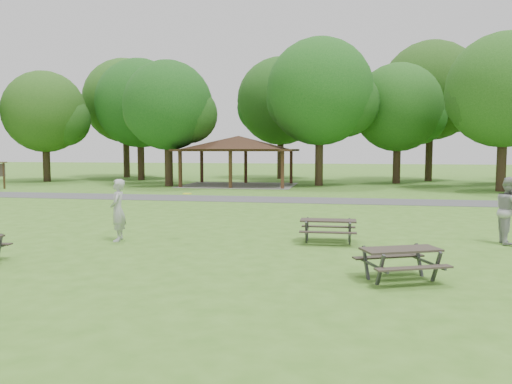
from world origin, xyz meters
name	(u,v)px	position (x,y,z in m)	size (l,w,h in m)	color
ground	(194,251)	(0.00, 0.00, 0.00)	(160.00, 160.00, 0.00)	#417621
asphalt_path	(271,200)	(0.00, 14.00, 0.01)	(120.00, 3.20, 0.02)	#47474A
pavilion	(239,145)	(-4.00, 24.00, 3.06)	(8.60, 7.01, 3.76)	#331F12
tree_row_b	(46,114)	(-20.92, 25.53, 5.67)	(7.14, 6.80, 9.28)	black
tree_row_c	(141,106)	(-13.90, 29.03, 6.54)	(8.19, 7.80, 10.67)	black
tree_row_d	(169,108)	(-8.92, 22.53, 5.77)	(6.93, 6.60, 9.27)	black
tree_row_e	(321,95)	(2.10, 25.03, 6.78)	(8.40, 8.00, 11.02)	#2F2114
tree_row_f	(399,110)	(8.09, 28.53, 5.84)	(7.35, 7.00, 9.55)	#2F1E15
tree_row_g	(506,94)	(14.09, 22.03, 6.33)	(7.77, 7.40, 10.25)	black
tree_deep_a	(126,103)	(-16.90, 32.53, 7.13)	(8.40, 8.00, 11.38)	#2F2015
tree_deep_b	(282,104)	(-1.90, 33.03, 6.89)	(8.40, 8.00, 11.13)	#312016
tree_deep_c	(432,94)	(11.10, 32.03, 7.44)	(8.82, 8.40, 11.90)	black
picnic_table_middle	(328,225)	(3.56, 1.94, 0.53)	(1.67, 1.37, 0.71)	#302822
picnic_table_far	(401,256)	(5.24, -2.11, 0.53)	(2.03, 1.86, 0.72)	#302922
frisbee_in_flight	(187,194)	(-0.62, 1.37, 1.45)	(0.27, 0.27, 0.02)	#F8F527
frisbee_thrower	(118,210)	(-2.72, 1.07, 0.94)	(0.69, 0.45, 1.88)	#AAAAAC
frisbee_catcher	(510,210)	(8.81, 2.72, 0.99)	(0.96, 0.75, 1.98)	#A1A1A4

